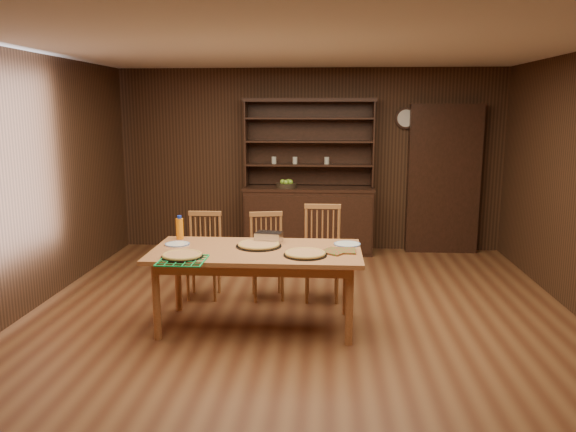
# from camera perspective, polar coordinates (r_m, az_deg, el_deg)

# --- Properties ---
(floor) EXTENTS (6.00, 6.00, 0.00)m
(floor) POSITION_cam_1_polar(r_m,az_deg,el_deg) (5.51, 1.12, -10.80)
(floor) COLOR brown
(floor) RESTS_ON ground
(room_shell) EXTENTS (6.00, 6.00, 6.00)m
(room_shell) POSITION_cam_1_polar(r_m,az_deg,el_deg) (5.14, 1.18, 5.76)
(room_shell) COLOR silver
(room_shell) RESTS_ON floor
(china_hutch) EXTENTS (1.84, 0.52, 2.17)m
(china_hutch) POSITION_cam_1_polar(r_m,az_deg,el_deg) (8.01, 2.10, 0.51)
(china_hutch) COLOR black
(china_hutch) RESTS_ON floor
(doorway) EXTENTS (1.00, 0.18, 2.10)m
(doorway) POSITION_cam_1_polar(r_m,az_deg,el_deg) (8.25, 15.50, 3.62)
(doorway) COLOR black
(doorway) RESTS_ON floor
(wall_clock) EXTENTS (0.30, 0.05, 0.30)m
(wall_clock) POSITION_cam_1_polar(r_m,az_deg,el_deg) (8.15, 11.88, 9.70)
(wall_clock) COLOR black
(wall_clock) RESTS_ON room_shell
(dining_table) EXTENTS (1.94, 0.97, 0.75)m
(dining_table) POSITION_cam_1_polar(r_m,az_deg,el_deg) (5.24, -3.22, -4.25)
(dining_table) COLOR #B96E40
(dining_table) RESTS_ON floor
(chair_left) EXTENTS (0.38, 0.37, 0.93)m
(chair_left) POSITION_cam_1_polar(r_m,az_deg,el_deg) (6.22, -8.50, -3.65)
(chair_left) COLOR #A56C38
(chair_left) RESTS_ON floor
(chair_center) EXTENTS (0.44, 0.43, 0.93)m
(chair_center) POSITION_cam_1_polar(r_m,az_deg,el_deg) (6.13, -2.15, -3.75)
(chair_center) COLOR #A56C38
(chair_center) RESTS_ON floor
(chair_right) EXTENTS (0.42, 0.40, 1.02)m
(chair_right) POSITION_cam_1_polar(r_m,az_deg,el_deg) (6.09, 3.49, -3.38)
(chair_right) COLOR #A56C38
(chair_right) RESTS_ON floor
(pizza_left) EXTENTS (0.37, 0.37, 0.04)m
(pizza_left) POSITION_cam_1_polar(r_m,az_deg,el_deg) (5.03, -10.70, -3.95)
(pizza_left) COLOR black
(pizza_left) RESTS_ON dining_table
(pizza_right) EXTENTS (0.39, 0.39, 0.04)m
(pizza_right) POSITION_cam_1_polar(r_m,az_deg,el_deg) (5.00, 1.76, -3.84)
(pizza_right) COLOR black
(pizza_right) RESTS_ON dining_table
(pizza_center) EXTENTS (0.43, 0.43, 0.04)m
(pizza_center) POSITION_cam_1_polar(r_m,az_deg,el_deg) (5.32, -2.99, -2.94)
(pizza_center) COLOR black
(pizza_center) RESTS_ON dining_table
(cooling_rack) EXTENTS (0.40, 0.40, 0.02)m
(cooling_rack) POSITION_cam_1_polar(r_m,az_deg,el_deg) (4.91, -10.68, -4.42)
(cooling_rack) COLOR #0DAE4A
(cooling_rack) RESTS_ON dining_table
(plate_left) EXTENTS (0.24, 0.24, 0.02)m
(plate_left) POSITION_cam_1_polar(r_m,az_deg,el_deg) (5.48, -11.18, -2.82)
(plate_left) COLOR white
(plate_left) RESTS_ON dining_table
(plate_right) EXTENTS (0.26, 0.26, 0.02)m
(plate_right) POSITION_cam_1_polar(r_m,az_deg,el_deg) (5.40, 6.03, -2.86)
(plate_right) COLOR white
(plate_right) RESTS_ON dining_table
(foil_dish) EXTENTS (0.28, 0.22, 0.10)m
(foil_dish) POSITION_cam_1_polar(r_m,az_deg,el_deg) (5.48, -1.96, -2.17)
(foil_dish) COLOR silver
(foil_dish) RESTS_ON dining_table
(juice_bottle) EXTENTS (0.07, 0.07, 0.24)m
(juice_bottle) POSITION_cam_1_polar(r_m,az_deg,el_deg) (5.71, -10.94, -1.22)
(juice_bottle) COLOR orange
(juice_bottle) RESTS_ON dining_table
(pot_holder_a) EXTENTS (0.22, 0.22, 0.02)m
(pot_holder_a) POSITION_cam_1_polar(r_m,az_deg,el_deg) (5.16, 5.70, -3.53)
(pot_holder_a) COLOR #AD131C
(pot_holder_a) RESTS_ON dining_table
(pot_holder_b) EXTENTS (0.31, 0.31, 0.02)m
(pot_holder_b) POSITION_cam_1_polar(r_m,az_deg,el_deg) (5.12, 4.71, -3.61)
(pot_holder_b) COLOR #AD131C
(pot_holder_b) RESTS_ON dining_table
(fruit_bowl) EXTENTS (0.29, 0.29, 0.12)m
(fruit_bowl) POSITION_cam_1_polar(r_m,az_deg,el_deg) (7.90, -0.17, 3.22)
(fruit_bowl) COLOR black
(fruit_bowl) RESTS_ON china_hutch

